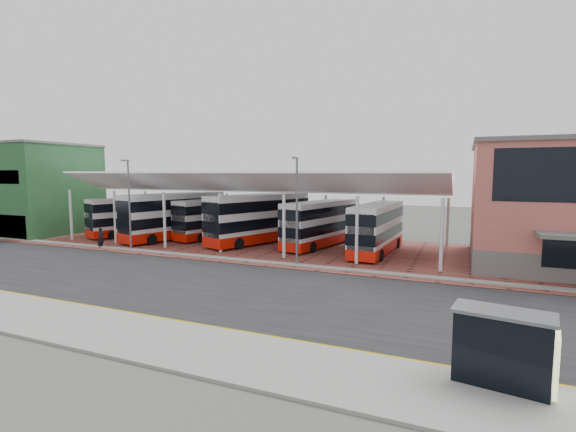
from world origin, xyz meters
name	(u,v)px	position (x,y,z in m)	size (l,w,h in m)	color
ground	(230,284)	(0.00, 0.00, 0.00)	(140.00, 140.00, 0.00)	#444843
road	(221,287)	(0.00, -1.00, 0.01)	(120.00, 14.00, 0.02)	black
forecourt	(324,250)	(2.00, 13.00, 0.03)	(72.00, 16.00, 0.06)	brown
sidewalk	(122,333)	(0.00, -9.00, 0.07)	(120.00, 4.00, 0.14)	slate
north_kerb	(272,263)	(0.00, 6.20, 0.07)	(120.00, 0.80, 0.14)	slate
yellow_line_near	(154,319)	(0.00, -7.00, 0.03)	(120.00, 0.12, 0.01)	#B98F00
yellow_line_far	(158,317)	(0.00, -6.70, 0.03)	(120.00, 0.12, 0.01)	#B98F00
canopy	(250,184)	(-6.00, 13.94, 5.80)	(37.00, 11.63, 7.07)	silver
shop_green	(51,189)	(-30.00, 10.97, 5.12)	(6.40, 10.20, 10.22)	#27582E
shop_cream	(13,188)	(-36.50, 10.97, 5.12)	(6.40, 10.20, 10.22)	beige
lamp_west	(129,202)	(-14.00, 6.27, 4.36)	(0.16, 0.90, 8.07)	#5A5D61
lamp_east	(297,208)	(2.00, 6.27, 4.36)	(0.16, 0.90, 8.07)	#5A5D61
bus_0	(136,216)	(-20.06, 13.51, 2.13)	(5.90, 10.27, 4.17)	silver
bus_1	(174,216)	(-14.41, 12.99, 2.42)	(5.64, 11.83, 4.75)	silver
bus_2	(217,218)	(-10.85, 15.44, 2.10)	(4.74, 10.24, 4.11)	silver
bus_3	(259,219)	(-5.12, 14.13, 2.44)	(6.59, 11.81, 4.79)	silver
bus_4	(321,224)	(1.00, 14.82, 2.17)	(4.54, 10.56, 4.24)	silver
bus_5	(377,229)	(6.55, 13.53, 2.16)	(2.99, 10.35, 4.22)	silver
pedestrian	(101,238)	(-17.24, 6.00, 0.99)	(0.68, 0.45, 1.86)	black
suitcase	(100,244)	(-17.82, 6.39, 0.35)	(0.34, 0.24, 0.58)	black
bus_shelter	(511,343)	(14.86, -7.93, 1.65)	(3.20, 1.86, 2.42)	black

